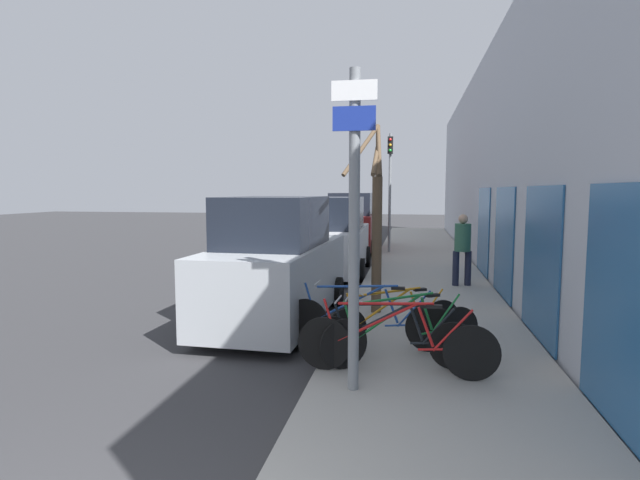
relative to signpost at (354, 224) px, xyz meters
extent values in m
plane|color=#333335|center=(-1.56, 7.49, -2.11)|extent=(80.00, 80.00, 0.00)
cube|color=#9E9B93|center=(1.04, 10.29, -2.04)|extent=(3.20, 32.00, 0.15)
cube|color=#B2B7C1|center=(2.79, 10.29, 1.14)|extent=(0.20, 32.00, 6.50)
cube|color=#26598C|center=(2.67, -0.60, -0.75)|extent=(0.03, 2.18, 2.43)
cube|color=#26598C|center=(2.67, 2.61, -0.75)|extent=(0.03, 2.18, 2.43)
cube|color=#26598C|center=(2.67, 5.83, -0.75)|extent=(0.03, 2.18, 2.43)
cube|color=#26598C|center=(2.67, 9.05, -0.75)|extent=(0.03, 2.18, 2.43)
cylinder|color=gray|center=(0.00, 0.01, -0.11)|extent=(0.13, 0.13, 3.72)
cube|color=white|center=(0.00, -0.07, 1.49)|extent=(0.51, 0.02, 0.22)
cube|color=navy|center=(0.00, -0.07, 1.19)|extent=(0.48, 0.02, 0.27)
cylinder|color=black|center=(-0.45, 0.57, -1.61)|extent=(0.70, 0.06, 0.70)
cylinder|color=black|center=(1.41, 0.51, -1.61)|extent=(0.70, 0.06, 0.70)
cylinder|color=red|center=(0.25, 0.55, -1.29)|extent=(1.04, 0.07, 0.58)
cylinder|color=red|center=(0.34, 0.54, -1.04)|extent=(1.21, 0.07, 0.09)
cylinder|color=red|center=(0.85, 0.53, -1.31)|extent=(0.22, 0.04, 0.50)
cylinder|color=red|center=(1.08, 0.52, -1.59)|extent=(0.65, 0.05, 0.08)
cylinder|color=red|center=(1.18, 0.52, -1.34)|extent=(0.49, 0.04, 0.56)
cylinder|color=red|center=(-0.36, 0.57, -1.31)|extent=(0.22, 0.04, 0.61)
cube|color=black|center=(0.94, 0.53, -1.05)|extent=(0.20, 0.09, 0.04)
cylinder|color=#99999E|center=(-0.26, 0.56, -1.01)|extent=(0.04, 0.44, 0.02)
cylinder|color=black|center=(-0.37, 0.90, -1.65)|extent=(0.64, 0.04, 0.63)
cylinder|color=black|center=(1.22, 0.88, -1.65)|extent=(0.64, 0.04, 0.63)
cylinder|color=black|center=(0.23, 0.89, -1.35)|extent=(0.89, 0.04, 0.52)
cylinder|color=black|center=(0.30, 0.89, -1.13)|extent=(1.03, 0.04, 0.08)
cylinder|color=black|center=(0.74, 0.89, -1.38)|extent=(0.19, 0.04, 0.46)
cylinder|color=black|center=(0.94, 0.89, -1.62)|extent=(0.56, 0.03, 0.08)
cylinder|color=black|center=(1.02, 0.88, -1.40)|extent=(0.42, 0.03, 0.51)
cylinder|color=black|center=(-0.29, 0.90, -1.38)|extent=(0.19, 0.03, 0.55)
cube|color=black|center=(0.82, 0.89, -1.13)|extent=(0.20, 0.08, 0.04)
cylinder|color=#99999E|center=(-0.21, 0.89, -1.11)|extent=(0.03, 0.44, 0.02)
cylinder|color=black|center=(-0.20, 0.64, -1.63)|extent=(0.59, 0.39, 0.68)
cylinder|color=black|center=(1.35, 1.61, -1.63)|extent=(0.59, 0.39, 0.68)
cylinder|color=#197233|center=(0.38, 1.00, -1.31)|extent=(0.88, 0.58, 0.56)
cylinder|color=#197233|center=(0.46, 1.05, -1.08)|extent=(1.03, 0.66, 0.09)
cylinder|color=#197233|center=(0.88, 1.32, -1.34)|extent=(0.20, 0.15, 0.49)
cylinder|color=#197233|center=(1.08, 1.44, -1.60)|extent=(0.56, 0.37, 0.08)
cylinder|color=#197233|center=(1.16, 1.49, -1.36)|extent=(0.42, 0.28, 0.54)
cylinder|color=#197233|center=(-0.12, 0.69, -1.34)|extent=(0.20, 0.14, 0.58)
cube|color=black|center=(0.96, 1.37, -1.08)|extent=(0.21, 0.17, 0.04)
cylinder|color=#99999E|center=(-0.04, 0.74, -1.05)|extent=(0.25, 0.39, 0.02)
cylinder|color=black|center=(-0.92, 1.57, -1.61)|extent=(0.71, 0.04, 0.71)
cylinder|color=black|center=(0.94, 1.57, -1.61)|extent=(0.71, 0.04, 0.71)
cylinder|color=#1E4799|center=(-0.22, 1.57, -1.28)|extent=(1.04, 0.04, 0.58)
cylinder|color=#1E4799|center=(-0.13, 1.57, -1.03)|extent=(1.21, 0.04, 0.09)
cylinder|color=#1E4799|center=(0.38, 1.57, -1.31)|extent=(0.22, 0.04, 0.51)
cylinder|color=#1E4799|center=(0.61, 1.57, -1.58)|extent=(0.65, 0.03, 0.08)
cylinder|color=#1E4799|center=(0.71, 1.57, -1.33)|extent=(0.49, 0.03, 0.57)
cylinder|color=#1E4799|center=(-0.83, 1.57, -1.31)|extent=(0.22, 0.03, 0.61)
cube|color=black|center=(0.48, 1.57, -1.04)|extent=(0.20, 0.08, 0.04)
cylinder|color=#99999E|center=(-0.73, 1.57, -1.00)|extent=(0.03, 0.44, 0.02)
cylinder|color=black|center=(-0.26, 1.41, -1.65)|extent=(0.56, 0.35, 0.63)
cylinder|color=black|center=(1.15, 2.23, -1.65)|extent=(0.56, 0.35, 0.63)
cylinder|color=orange|center=(0.27, 1.72, -1.35)|extent=(0.81, 0.49, 0.52)
cylinder|color=orange|center=(0.34, 1.76, -1.13)|extent=(0.93, 0.57, 0.08)
cylinder|color=orange|center=(0.73, 1.98, -1.38)|extent=(0.19, 0.13, 0.46)
cylinder|color=orange|center=(0.90, 2.09, -1.62)|extent=(0.51, 0.31, 0.08)
cylinder|color=orange|center=(0.97, 2.13, -1.40)|extent=(0.39, 0.24, 0.51)
cylinder|color=orange|center=(-0.19, 1.45, -1.38)|extent=(0.18, 0.13, 0.55)
cube|color=black|center=(0.80, 2.02, -1.14)|extent=(0.21, 0.17, 0.04)
cylinder|color=#99999E|center=(-0.12, 1.49, -1.11)|extent=(0.24, 0.39, 0.02)
cube|color=#B2B7BC|center=(-1.85, 3.40, -1.29)|extent=(1.91, 4.69, 1.30)
cube|color=black|center=(-1.85, 3.22, -0.18)|extent=(1.67, 2.46, 0.91)
cylinder|color=black|center=(-2.69, 4.87, -1.80)|extent=(0.24, 0.64, 0.63)
cylinder|color=black|center=(-0.92, 4.81, -1.80)|extent=(0.24, 0.64, 0.63)
cylinder|color=black|center=(-2.78, 1.99, -1.80)|extent=(0.24, 0.64, 0.63)
cylinder|color=black|center=(-1.00, 1.94, -1.80)|extent=(0.24, 0.64, 0.63)
cube|color=silver|center=(-1.62, 9.08, -1.33)|extent=(1.92, 4.83, 1.19)
cube|color=black|center=(-1.61, 8.89, -0.27)|extent=(1.67, 2.53, 0.93)
cylinder|color=black|center=(-2.55, 10.54, -1.78)|extent=(0.24, 0.68, 0.67)
cylinder|color=black|center=(-0.78, 10.59, -1.78)|extent=(0.24, 0.68, 0.67)
cylinder|color=black|center=(-2.46, 7.58, -1.78)|extent=(0.24, 0.68, 0.67)
cylinder|color=black|center=(-0.69, 7.63, -1.78)|extent=(0.24, 0.68, 0.67)
cube|color=maroon|center=(-1.74, 14.59, -1.26)|extent=(1.87, 4.62, 1.36)
cube|color=black|center=(-1.73, 14.40, -0.14)|extent=(1.65, 2.41, 0.87)
cylinder|color=black|center=(-2.66, 16.00, -1.80)|extent=(0.23, 0.64, 0.63)
cylinder|color=black|center=(-0.86, 16.03, -1.80)|extent=(0.23, 0.64, 0.63)
cylinder|color=black|center=(-2.61, 13.15, -1.80)|extent=(0.23, 0.64, 0.63)
cylinder|color=black|center=(-0.82, 13.18, -1.80)|extent=(0.23, 0.64, 0.63)
cylinder|color=#1E2338|center=(2.05, 6.99, -1.53)|extent=(0.16, 0.16, 0.86)
cylinder|color=#1E2338|center=(1.75, 6.93, -1.53)|extent=(0.16, 0.16, 0.86)
cylinder|color=#33664C|center=(1.90, 6.96, -0.77)|extent=(0.39, 0.39, 0.68)
sphere|color=tan|center=(1.90, 6.96, -0.31)|extent=(0.23, 0.23, 0.23)
cylinder|color=brown|center=(0.00, 3.84, -0.66)|extent=(0.19, 0.19, 2.61)
cylinder|color=brown|center=(-0.03, 4.26, 1.12)|extent=(0.14, 0.91, 1.00)
cylinder|color=brown|center=(0.04, 3.56, 1.12)|extent=(0.17, 0.63, 0.97)
cylinder|color=brown|center=(0.04, 3.49, 0.95)|extent=(0.15, 0.76, 0.66)
cylinder|color=brown|center=(-0.27, 3.42, 1.12)|extent=(0.64, 0.91, 1.00)
cylinder|color=brown|center=(0.00, 3.28, 0.94)|extent=(0.08, 1.14, 0.64)
cylinder|color=gray|center=(-0.19, 13.59, 0.29)|extent=(0.10, 0.10, 4.50)
cube|color=black|center=(-0.19, 13.49, 2.09)|extent=(0.20, 0.16, 0.64)
sphere|color=red|center=(-0.19, 13.40, 2.29)|extent=(0.11, 0.11, 0.11)
sphere|color=orange|center=(-0.19, 13.40, 2.09)|extent=(0.11, 0.11, 0.11)
sphere|color=green|center=(-0.19, 13.40, 1.89)|extent=(0.11, 0.11, 0.11)
camera|label=1|loc=(0.65, -5.70, 0.39)|focal=28.00mm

